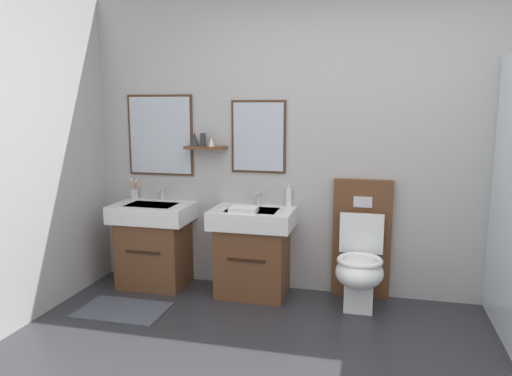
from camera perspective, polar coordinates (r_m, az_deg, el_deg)
name	(u,v)px	position (r m, az deg, el deg)	size (l,w,h in m)	color
wall_back	(344,145)	(4.12, 10.37, 4.99)	(4.67, 0.27, 2.54)	#B7B5B2
bath_mat	(123,310)	(4.07, -15.46, -13.71)	(0.68, 0.44, 0.01)	#474C56
vanity_sink_left	(154,242)	(4.43, -11.92, -6.24)	(0.69, 0.49, 0.74)	brown
tap_on_left_sink	(161,193)	(4.50, -11.11, -0.53)	(0.03, 0.13, 0.11)	silver
vanity_sink_right	(253,249)	(4.13, -0.37, -7.21)	(0.69, 0.49, 0.74)	brown
tap_on_right_sink	(258,197)	(4.20, 0.22, -1.06)	(0.03, 0.13, 0.11)	silver
toilet	(360,259)	(4.02, 12.21, -8.20)	(0.48, 0.63, 1.00)	brown
toothbrush_cup	(135,193)	(4.61, -14.14, -0.62)	(0.07, 0.07, 0.20)	silver
soap_dispenser	(289,197)	(4.14, 3.90, -1.08)	(0.06, 0.06, 0.19)	white
folded_hand_towel	(244,210)	(3.91, -1.47, -2.59)	(0.22, 0.16, 0.04)	white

